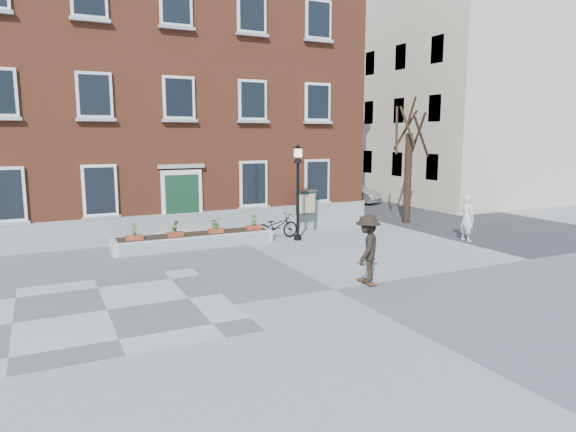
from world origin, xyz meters
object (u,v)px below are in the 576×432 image
skateboarder (368,248)px  notice_board (306,203)px  bicycle (276,226)px  parked_car (351,193)px  lamp_post (298,179)px  bystander (467,218)px

skateboarder → notice_board: bearing=74.0°
bicycle → parked_car: parked_car is taller
lamp_post → parked_car: bearing=46.8°
parked_car → skateboarder: skateboarder is taller
bicycle → parked_car: size_ratio=0.52×
parked_car → skateboarder: size_ratio=1.90×
bicycle → skateboarder: size_ratio=0.98×
bicycle → parked_car: (9.15, 8.37, 0.11)m
bicycle → lamp_post: (0.68, -0.63, 2.01)m
bicycle → notice_board: notice_board is taller
bicycle → bystander: bystander is taller
parked_car → bystander: bystander is taller
bicycle → bystander: size_ratio=1.05×
bicycle → skateboarder: skateboarder is taller
bicycle → lamp_post: size_ratio=0.51×
skateboarder → bystander: bearing=24.7°
bystander → skateboarder: skateboarder is taller
parked_car → lamp_post: lamp_post is taller
lamp_post → notice_board: 2.47m
bystander → skateboarder: (-7.20, -3.31, 0.10)m
lamp_post → skateboarder: lamp_post is taller
lamp_post → notice_board: lamp_post is taller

